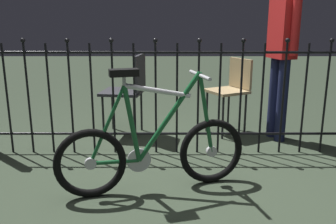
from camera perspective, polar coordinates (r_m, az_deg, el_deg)
The scene contains 6 objects.
ground_plane at distance 2.80m, azimuth 2.44°, elevation -12.25°, with size 20.00×20.00×0.00m, color #333F2F.
iron_fence at distance 3.39m, azimuth 1.05°, elevation 2.81°, with size 3.72×0.07×1.15m.
bicycle at distance 2.70m, azimuth -2.49°, elevation -6.02°, with size 1.40×0.51×0.92m.
chair_tan at distance 4.09m, azimuth 9.83°, elevation 3.94°, with size 0.51×0.51×0.83m.
chair_charcoal at distance 3.96m, azimuth -6.21°, elevation 4.04°, with size 0.49×0.49×0.89m.
person_visitor at distance 3.92m, azimuth 17.31°, elevation 10.58°, with size 0.25×0.46×1.72m.
Camera 1 is at (-0.12, -2.50, 1.26)m, focal length 38.88 mm.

